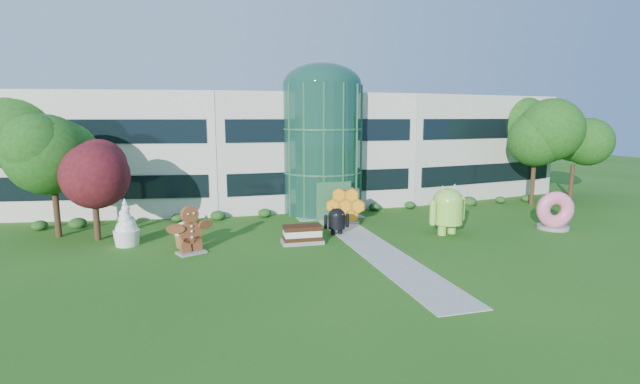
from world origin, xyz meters
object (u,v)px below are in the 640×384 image
object	(u,v)px
android_black	(337,219)
gingerbread	(190,230)
android_green	(448,207)
donut	(554,210)

from	to	relation	value
android_black	gingerbread	size ratio (longest dim) A/B	0.69
android_green	android_black	world-z (taller)	android_green
android_black	gingerbread	xyz separation A→B (m)	(-8.96, -1.79, 0.34)
donut	gingerbread	bearing A→B (deg)	-165.63
gingerbread	android_black	bearing A→B (deg)	-13.21
android_green	gingerbread	size ratio (longest dim) A/B	1.20
android_black	gingerbread	bearing A→B (deg)	-171.08
android_black	donut	size ratio (longest dim) A/B	0.77
android_green	android_black	bearing A→B (deg)	150.09
donut	gingerbread	world-z (taller)	gingerbread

